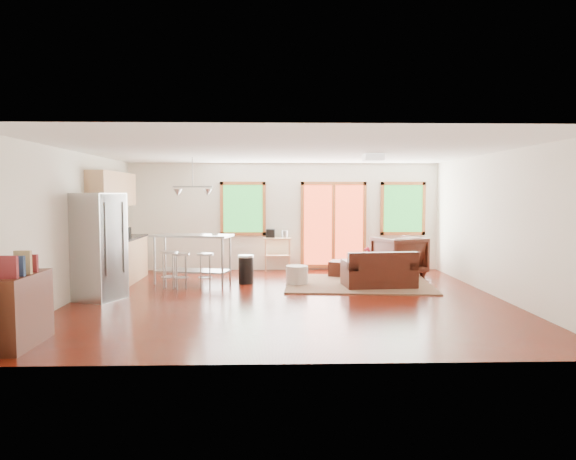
{
  "coord_description": "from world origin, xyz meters",
  "views": [
    {
      "loc": [
        -0.27,
        -8.97,
        1.85
      ],
      "look_at": [
        0.0,
        0.3,
        1.2
      ],
      "focal_mm": 32.0,
      "sensor_mm": 36.0,
      "label": 1
    }
  ],
  "objects_px": {
    "armchair": "(399,254)",
    "kitchen_cart": "(277,242)",
    "rug": "(358,284)",
    "ottoman": "(342,269)",
    "loveseat": "(379,273)",
    "island": "(192,250)",
    "refrigerator": "(98,246)",
    "coffee_table": "(379,266)"
  },
  "relations": [
    {
      "from": "loveseat",
      "to": "ottoman",
      "type": "height_order",
      "value": "loveseat"
    },
    {
      "from": "armchair",
      "to": "ottoman",
      "type": "height_order",
      "value": "armchair"
    },
    {
      "from": "rug",
      "to": "ottoman",
      "type": "bearing_deg",
      "value": 101.23
    },
    {
      "from": "armchair",
      "to": "kitchen_cart",
      "type": "relative_size",
      "value": 0.98
    },
    {
      "from": "ottoman",
      "to": "armchair",
      "type": "bearing_deg",
      "value": 4.58
    },
    {
      "from": "ottoman",
      "to": "island",
      "type": "height_order",
      "value": "island"
    },
    {
      "from": "rug",
      "to": "armchair",
      "type": "height_order",
      "value": "armchair"
    },
    {
      "from": "ottoman",
      "to": "rug",
      "type": "bearing_deg",
      "value": -78.77
    },
    {
      "from": "armchair",
      "to": "ottoman",
      "type": "xyz_separation_m",
      "value": [
        -1.3,
        -0.1,
        -0.32
      ]
    },
    {
      "from": "island",
      "to": "kitchen_cart",
      "type": "bearing_deg",
      "value": 44.94
    },
    {
      "from": "ottoman",
      "to": "refrigerator",
      "type": "bearing_deg",
      "value": -152.83
    },
    {
      "from": "ottoman",
      "to": "refrigerator",
      "type": "distance_m",
      "value": 5.24
    },
    {
      "from": "refrigerator",
      "to": "coffee_table",
      "type": "bearing_deg",
      "value": 40.22
    },
    {
      "from": "ottoman",
      "to": "refrigerator",
      "type": "height_order",
      "value": "refrigerator"
    },
    {
      "from": "coffee_table",
      "to": "rug",
      "type": "bearing_deg",
      "value": -142.34
    },
    {
      "from": "armchair",
      "to": "rug",
      "type": "bearing_deg",
      "value": 23.09
    },
    {
      "from": "coffee_table",
      "to": "ottoman",
      "type": "xyz_separation_m",
      "value": [
        -0.7,
        0.64,
        -0.14
      ]
    },
    {
      "from": "ottoman",
      "to": "island",
      "type": "bearing_deg",
      "value": -165.8
    },
    {
      "from": "loveseat",
      "to": "refrigerator",
      "type": "relative_size",
      "value": 0.77
    },
    {
      "from": "armchair",
      "to": "loveseat",
      "type": "bearing_deg",
      "value": 40.57
    },
    {
      "from": "ottoman",
      "to": "coffee_table",
      "type": "bearing_deg",
      "value": -42.41
    },
    {
      "from": "refrigerator",
      "to": "armchair",
      "type": "bearing_deg",
      "value": 44.83
    },
    {
      "from": "rug",
      "to": "refrigerator",
      "type": "bearing_deg",
      "value": -164.34
    },
    {
      "from": "coffee_table",
      "to": "refrigerator",
      "type": "height_order",
      "value": "refrigerator"
    },
    {
      "from": "rug",
      "to": "kitchen_cart",
      "type": "height_order",
      "value": "kitchen_cart"
    },
    {
      "from": "rug",
      "to": "island",
      "type": "relative_size",
      "value": 1.7
    },
    {
      "from": "island",
      "to": "coffee_table",
      "type": "bearing_deg",
      "value": 2.58
    },
    {
      "from": "loveseat",
      "to": "kitchen_cart",
      "type": "xyz_separation_m",
      "value": [
        -2.01,
        2.31,
        0.4
      ]
    },
    {
      "from": "coffee_table",
      "to": "kitchen_cart",
      "type": "distance_m",
      "value": 2.69
    },
    {
      "from": "armchair",
      "to": "kitchen_cart",
      "type": "height_order",
      "value": "kitchen_cart"
    },
    {
      "from": "loveseat",
      "to": "island",
      "type": "bearing_deg",
      "value": 166.81
    },
    {
      "from": "rug",
      "to": "loveseat",
      "type": "height_order",
      "value": "loveseat"
    },
    {
      "from": "island",
      "to": "kitchen_cart",
      "type": "height_order",
      "value": "island"
    },
    {
      "from": "island",
      "to": "loveseat",
      "type": "bearing_deg",
      "value": -8.46
    },
    {
      "from": "rug",
      "to": "ottoman",
      "type": "height_order",
      "value": "ottoman"
    },
    {
      "from": "rug",
      "to": "refrigerator",
      "type": "distance_m",
      "value": 5.09
    },
    {
      "from": "refrigerator",
      "to": "ottoman",
      "type": "bearing_deg",
      "value": 49.32
    },
    {
      "from": "loveseat",
      "to": "island",
      "type": "relative_size",
      "value": 0.84
    },
    {
      "from": "coffee_table",
      "to": "ottoman",
      "type": "distance_m",
      "value": 0.95
    },
    {
      "from": "loveseat",
      "to": "kitchen_cart",
      "type": "bearing_deg",
      "value": 126.31
    },
    {
      "from": "rug",
      "to": "armchair",
      "type": "distance_m",
      "value": 1.64
    },
    {
      "from": "coffee_table",
      "to": "ottoman",
      "type": "height_order",
      "value": "coffee_table"
    }
  ]
}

